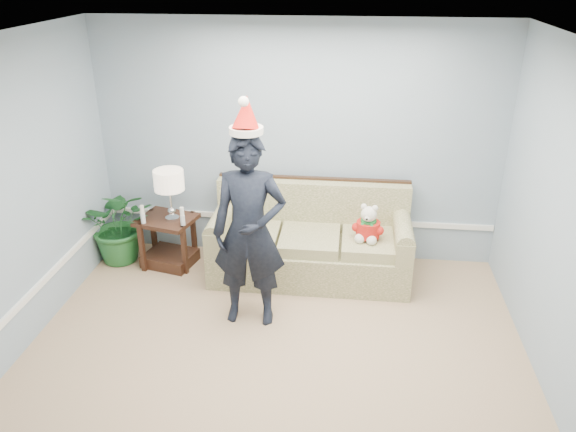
% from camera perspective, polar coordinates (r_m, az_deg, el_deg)
% --- Properties ---
extents(room_shell, '(4.54, 5.04, 2.74)m').
position_cam_1_polar(room_shell, '(3.96, -2.72, -3.54)').
color(room_shell, tan).
rests_on(room_shell, ground).
extents(wainscot_trim, '(4.49, 4.99, 0.06)m').
position_cam_1_polar(wainscot_trim, '(5.67, -12.49, -5.23)').
color(wainscot_trim, white).
rests_on(wainscot_trim, room_shell).
extents(sofa, '(2.14, 0.92, 1.01)m').
position_cam_1_polar(sofa, '(6.21, 2.30, -2.81)').
color(sofa, '#59642F').
rests_on(sofa, room_shell).
extents(side_table, '(0.70, 0.63, 0.58)m').
position_cam_1_polar(side_table, '(6.58, -12.00, -2.99)').
color(side_table, '#3B2015').
rests_on(side_table, room_shell).
extents(table_lamp, '(0.33, 0.33, 0.58)m').
position_cam_1_polar(table_lamp, '(6.20, -12.00, 3.37)').
color(table_lamp, silver).
rests_on(table_lamp, side_table).
extents(candle_pair, '(0.50, 0.05, 0.21)m').
position_cam_1_polar(candle_pair, '(6.24, -12.64, 0.01)').
color(candle_pair, silver).
rests_on(candle_pair, side_table).
extents(houseplant, '(0.94, 0.85, 0.91)m').
position_cam_1_polar(houseplant, '(6.70, -16.68, -0.79)').
color(houseplant, '#1F5E29').
rests_on(houseplant, room_shell).
extents(man, '(0.70, 0.47, 1.88)m').
position_cam_1_polar(man, '(5.16, -3.94, -1.59)').
color(man, black).
rests_on(man, room_shell).
extents(santa_hat, '(0.30, 0.34, 0.35)m').
position_cam_1_polar(santa_hat, '(4.80, -4.28, 10.09)').
color(santa_hat, silver).
rests_on(santa_hat, man).
extents(teddy_bear, '(0.30, 0.31, 0.41)m').
position_cam_1_polar(teddy_bear, '(5.91, 8.15, -1.13)').
color(teddy_bear, silver).
rests_on(teddy_bear, sofa).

